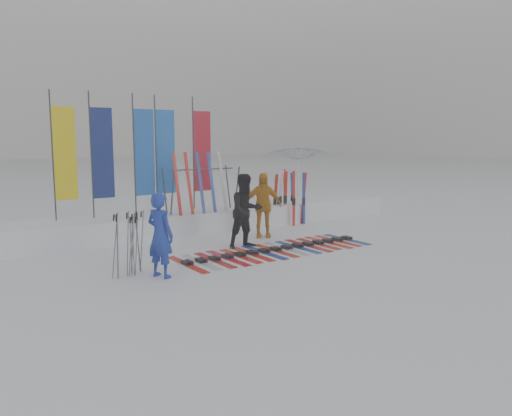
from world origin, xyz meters
TOP-DOWN VIEW (x-y plane):
  - ground at (0.00, 0.00)m, footprint 120.00×120.00m
  - snow_bank at (0.00, 4.60)m, footprint 14.00×1.60m
  - person_blue at (-2.64, 0.67)m, footprint 0.59×0.70m
  - person_black at (0.15, 1.96)m, footprint 0.91×0.73m
  - person_yellow at (1.20, 2.76)m, footprint 1.09×0.85m
  - tent_canopy at (5.05, 5.91)m, footprint 3.17×3.21m
  - ski_row at (0.50, 1.22)m, footprint 4.79×1.70m
  - pole_cluster at (-3.02, 1.13)m, footprint 0.87×0.52m
  - feather_flags at (-1.42, 4.85)m, footprint 4.43×0.19m
  - ski_rack at (0.15, 4.20)m, footprint 2.04×0.80m
  - upright_skis at (3.05, 4.18)m, footprint 1.19×1.12m

SIDE VIEW (x-z plane):
  - ground at x=0.00m, z-range 0.00..0.00m
  - ski_row at x=0.50m, z-range 0.00..0.07m
  - snow_bank at x=0.00m, z-range 0.00..0.60m
  - pole_cluster at x=-3.02m, z-range -0.03..1.23m
  - upright_skis at x=3.05m, z-range -0.05..1.65m
  - person_blue at x=-2.64m, z-range 0.00..1.63m
  - person_yellow at x=1.20m, z-range 0.00..1.73m
  - person_black at x=0.15m, z-range 0.00..1.79m
  - tent_canopy at x=5.05m, z-range 0.00..2.42m
  - ski_rack at x=0.15m, z-range 0.77..2.00m
  - feather_flags at x=-1.42m, z-range 0.64..3.84m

